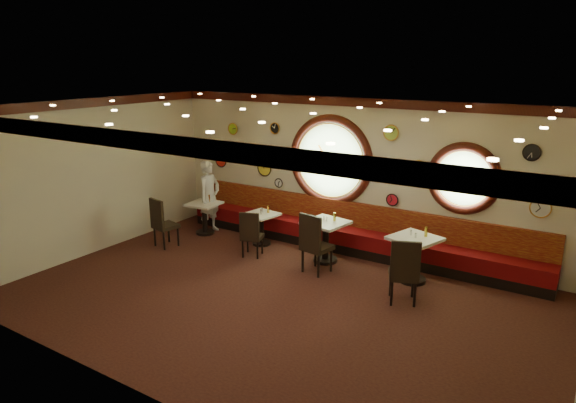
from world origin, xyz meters
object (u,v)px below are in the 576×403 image
object	(u,v)px
table_d	(414,254)
condiment_d_salt	(411,233)
condiment_c_salt	(324,218)
waiter	(210,197)
condiment_a_pepper	(203,200)
chair_a	(161,220)
condiment_c_bottle	(335,217)
condiment_d_pepper	(416,236)
condiment_a_bottle	(209,198)
table_b	(261,225)
condiment_d_bottle	(426,232)
table_a	(204,214)
condiment_b_bottle	(268,209)
chair_d	(404,268)
chair_b	(251,231)
chair_c	(314,240)
condiment_b_pepper	(261,212)
condiment_a_salt	(203,199)
table_c	(326,236)
condiment_c_pepper	(327,219)
condiment_b_salt	(262,210)

from	to	relation	value
table_d	condiment_d_salt	bearing A→B (deg)	145.31
condiment_c_salt	waiter	distance (m)	3.12
condiment_a_pepper	table_d	bearing A→B (deg)	-0.12
chair_a	condiment_c_bottle	xyz separation A→B (m)	(3.50, 1.28, 0.31)
condiment_d_pepper	condiment_a_bottle	distance (m)	4.97
table_b	condiment_d_bottle	distance (m)	3.66
condiment_d_pepper	waiter	distance (m)	5.03
table_a	condiment_a_bottle	xyz separation A→B (m)	(0.06, 0.11, 0.37)
table_b	condiment_a_pepper	size ratio (longest dim) A/B	7.05
condiment_b_bottle	condiment_d_salt	bearing A→B (deg)	-3.07
table_b	chair_d	size ratio (longest dim) A/B	1.06
table_b	condiment_d_salt	xyz separation A→B (m)	(3.37, -0.05, 0.46)
chair_b	condiment_c_salt	size ratio (longest dim) A/B	6.91
condiment_d_bottle	waiter	xyz separation A→B (m)	(-5.16, 0.07, -0.10)
chair_c	condiment_d_pepper	bearing A→B (deg)	29.51
chair_b	condiment_d_salt	bearing A→B (deg)	-5.71
condiment_a_pepper	condiment_c_bottle	world-z (taller)	condiment_c_bottle
table_b	condiment_a_bottle	size ratio (longest dim) A/B	4.08
chair_d	condiment_b_pepper	size ratio (longest dim) A/B	6.60
condiment_d_pepper	condiment_a_bottle	bearing A→B (deg)	178.37
table_d	condiment_a_salt	xyz separation A→B (m)	(-5.11, 0.08, 0.26)
waiter	condiment_b_pepper	bearing A→B (deg)	-94.85
chair_a	condiment_a_bottle	xyz separation A→B (m)	(0.24, 1.28, 0.21)
chair_a	chair_b	xyz separation A→B (m)	(1.97, 0.56, -0.07)
table_c	condiment_d_pepper	distance (m)	1.87
condiment_c_salt	condiment_c_pepper	bearing A→B (deg)	-15.76
chair_b	condiment_d_bottle	distance (m)	3.47
table_a	table_d	world-z (taller)	table_d
condiment_a_pepper	condiment_d_bottle	bearing A→B (deg)	1.39
table_d	condiment_c_bottle	bearing A→B (deg)	176.24
waiter	condiment_c_pepper	bearing A→B (deg)	-92.48
table_c	table_d	distance (m)	1.82
chair_b	condiment_c_salt	bearing A→B (deg)	8.61
condiment_d_salt	waiter	xyz separation A→B (m)	(-4.91, 0.13, -0.06)
chair_d	condiment_a_pepper	bearing A→B (deg)	145.03
condiment_a_pepper	condiment_b_pepper	world-z (taller)	condiment_a_pepper
chair_d	condiment_d_bottle	distance (m)	1.14
condiment_b_bottle	chair_b	bearing A→B (deg)	-79.39
chair_b	condiment_a_pepper	bearing A→B (deg)	143.00
chair_a	condiment_c_pepper	distance (m)	3.58
condiment_b_salt	condiment_a_bottle	bearing A→B (deg)	-176.25
condiment_c_salt	condiment_b_bottle	distance (m)	1.50
table_c	condiment_a_pepper	xyz separation A→B (m)	(-3.23, 0.01, 0.26)
chair_b	condiment_b_pepper	size ratio (longest dim) A/B	5.66
table_c	chair_a	xyz separation A→B (m)	(-3.37, -1.17, 0.09)
chair_d	condiment_c_bottle	distance (m)	2.16
table_b	chair_b	world-z (taller)	chair_b
condiment_b_bottle	table_c	bearing A→B (deg)	-9.01
table_a	condiment_d_pepper	size ratio (longest dim) A/B	8.42
condiment_b_salt	condiment_c_salt	bearing A→B (deg)	-5.32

